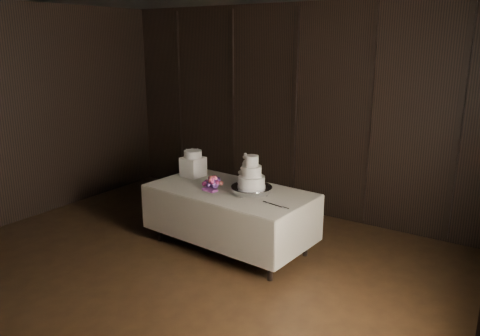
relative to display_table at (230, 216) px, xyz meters
name	(u,v)px	position (x,y,z in m)	size (l,w,h in m)	color
room	(104,161)	(-0.02, -1.81, 1.08)	(6.08, 7.08, 3.08)	black
display_table	(230,216)	(0.00, 0.00, 0.00)	(2.05, 1.16, 0.76)	beige
cake_stand	(251,190)	(0.31, 0.00, 0.39)	(0.48, 0.48, 0.09)	silver
wedding_cake	(249,174)	(0.28, -0.01, 0.58)	(0.35, 0.31, 0.37)	white
bouquet	(213,183)	(-0.21, -0.06, 0.40)	(0.28, 0.38, 0.18)	#C64253
box_pedestal	(193,167)	(-0.73, 0.21, 0.47)	(0.26, 0.26, 0.25)	white
small_cake	(193,154)	(-0.73, 0.21, 0.64)	(0.23, 0.23, 0.09)	white
cake_knife	(272,204)	(0.70, -0.18, 0.35)	(0.37, 0.02, 0.01)	silver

